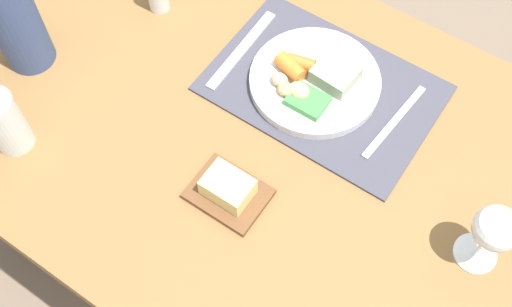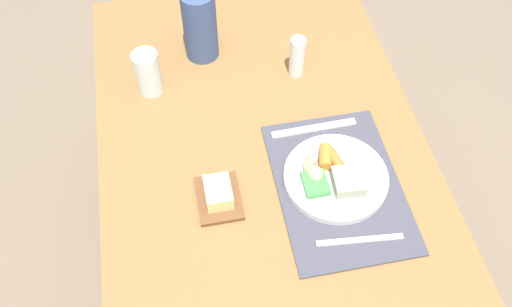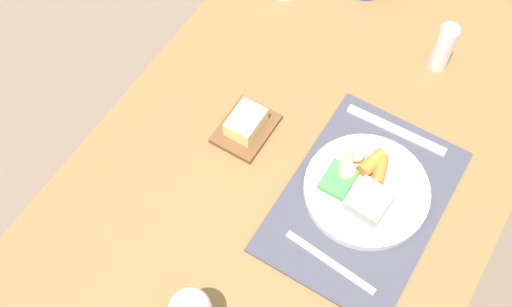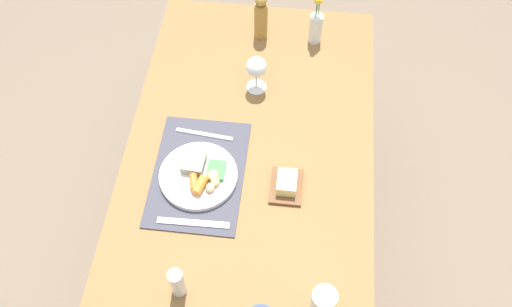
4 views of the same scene
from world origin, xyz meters
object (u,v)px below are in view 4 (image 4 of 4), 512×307
Objects in this scene: knife at (193,223)px; fork at (204,134)px; water_tumbler at (322,305)px; salt_shaker at (177,283)px; dinner_plate at (199,175)px; pepper_mill at (261,17)px; butter_dish at (287,184)px; dining_table at (246,193)px; wine_glass at (256,68)px; flower_vase at (316,25)px.

fork is at bearing -178.01° from knife.
salt_shaker is at bearing -92.11° from water_tumbler.
water_tumbler reaches higher than dinner_plate.
dinner_plate is 1.29× the size of pepper_mill.
pepper_mill is at bearing -166.92° from butter_dish.
water_tumbler is (0.22, 0.39, 0.05)m from knife.
water_tumbler reaches higher than fork.
pepper_mill is at bearing 173.28° from salt_shaker.
dining_table is at bearing -147.08° from water_tumbler.
pepper_mill is at bearing 169.13° from dinner_plate.
knife is at bearing -13.15° from wine_glass.
pepper_mill is (-0.25, -0.01, -0.01)m from wine_glass.
butter_dish is at bearing 13.08° from pepper_mill.
knife is at bearing -59.42° from butter_dish.
salt_shaker is at bearing -36.55° from butter_dish.
pepper_mill is 1.59× the size of salt_shaker.
butter_dish is at bearing -161.65° from water_tumbler.
dining_table is 0.44m from salt_shaker.
water_tumbler is 0.66× the size of pepper_mill.
flower_vase is at bearing 143.06° from wine_glass.
wine_glass is 0.77m from salt_shaker.
dining_table is 0.50m from water_tumbler.
knife is 0.21m from salt_shaker.
dining_table is 0.66m from pepper_mill.
fork is 0.93× the size of flower_vase.
butter_dish is at bearing 89.64° from dinner_plate.
fork is 0.29m from wine_glass.
butter_dish reaches higher than knife.
salt_shaker is (0.21, -0.00, 0.05)m from knife.
dining_table is at bearing 1.72° from pepper_mill.
dinner_plate is 0.55m from water_tumbler.
knife is 1.68× the size of butter_dish.
fork is at bearing -35.19° from flower_vase.
wine_glass is (-0.55, 0.13, 0.09)m from knife.
dinner_plate is 1.71× the size of wine_glass.
dining_table is at bearing 160.16° from salt_shaker.
flower_vase reaches higher than dinner_plate.
water_tumbler reaches higher than dining_table.
knife is 1.82× the size of salt_shaker.
flower_vase reaches higher than dining_table.
dining_table is 13.18× the size of salt_shaker.
water_tumbler is at bearing 4.12° from flower_vase.
fork is 0.53m from salt_shaker.
fork and knife have the same top height.
butter_dish is (0.17, 0.29, 0.01)m from fork.
knife is 1.05× the size of flower_vase.
flower_vase is at bearing 175.42° from butter_dish.
water_tumbler is 0.40m from butter_dish.
flower_vase reaches higher than pepper_mill.
dinner_plate is 1.19× the size of flower_vase.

